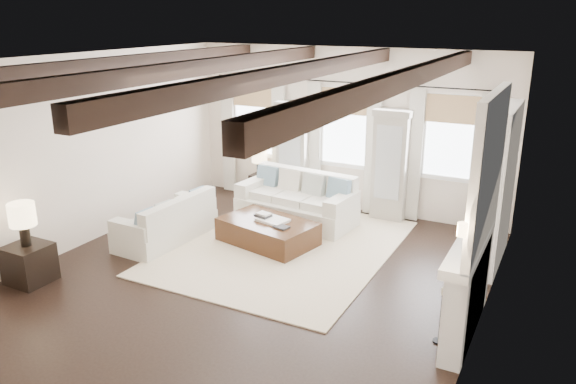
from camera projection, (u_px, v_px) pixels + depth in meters
The scene contains 16 objects.
ground at pixel (249, 280), 8.36m from camera, with size 7.50×7.50×0.00m, color black.
room_shell at pixel (321, 150), 8.22m from camera, with size 6.54×7.54×3.22m.
area_rug at pixel (284, 247), 9.54m from camera, with size 3.45×4.32×0.02m, color beige.
sofa_back at pixel (298, 202), 10.62m from camera, with size 2.30×1.21×0.95m.
sofa_left at pixel (168, 223), 9.73m from camera, with size 0.93×1.90×0.80m.
ottoman at pixel (268, 232), 9.65m from camera, with size 1.59×0.99×0.42m, color black.
tray at pixel (273, 220), 9.55m from camera, with size 0.50×0.38×0.04m, color white.
book_lower at pixel (263, 215), 9.65m from camera, with size 0.26×0.20×0.04m, color #262628.
book_upper at pixel (264, 214), 9.63m from camera, with size 0.22×0.17×0.03m, color beige.
book_loose at pixel (281, 227), 9.25m from camera, with size 0.24×0.18×0.03m, color #262628.
side_table_front at pixel (29, 264), 8.24m from camera, with size 0.58×0.58×0.58m, color black.
lamp_front at pixel (22, 217), 8.02m from camera, with size 0.38×0.38×0.65m.
side_table_back at pixel (260, 187), 11.95m from camera, with size 0.36×0.36×0.54m, color black.
lamp_back at pixel (260, 157), 11.75m from camera, with size 0.33×0.33×0.56m.
candlestick_near at pixel (441, 320), 6.71m from camera, with size 0.15×0.15×0.73m.
candlestick_far at pixel (453, 293), 7.27m from camera, with size 0.17×0.17×0.83m.
Camera 1 is at (3.99, -6.46, 3.80)m, focal length 35.00 mm.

